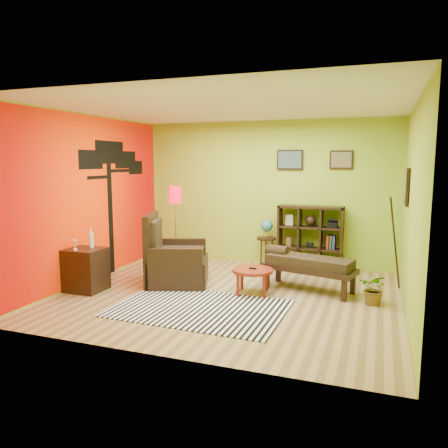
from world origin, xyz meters
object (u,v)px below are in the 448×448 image
(armchair, at_px, (173,263))
(side_cabinet, at_px, (86,269))
(floor_lamp, at_px, (175,202))
(cube_shelf, at_px, (311,238))
(bench, at_px, (307,264))
(potted_plant, at_px, (375,292))
(coffee_table, at_px, (253,272))
(globe_table, at_px, (267,231))

(armchair, bearing_deg, side_cabinet, -143.82)
(floor_lamp, distance_m, cube_shelf, 2.61)
(bench, height_order, potted_plant, bench)
(coffee_table, height_order, cube_shelf, cube_shelf)
(potted_plant, bearing_deg, side_cabinet, -169.17)
(armchair, xyz_separation_m, side_cabinet, (-1.12, -0.82, -0.02))
(floor_lamp, bearing_deg, armchair, -66.72)
(floor_lamp, distance_m, potted_plant, 3.80)
(cube_shelf, bearing_deg, potted_plant, -56.04)
(coffee_table, xyz_separation_m, side_cabinet, (-2.51, -0.74, 0.01))
(side_cabinet, bearing_deg, potted_plant, 10.83)
(cube_shelf, xyz_separation_m, bench, (0.15, -1.39, -0.17))
(coffee_table, height_order, side_cabinet, side_cabinet)
(armchair, height_order, side_cabinet, armchair)
(globe_table, bearing_deg, bench, -53.68)
(potted_plant, bearing_deg, armchair, -179.99)
(cube_shelf, bearing_deg, side_cabinet, -140.36)
(globe_table, xyz_separation_m, cube_shelf, (0.84, 0.03, -0.09))
(side_cabinet, height_order, floor_lamp, floor_lamp)
(coffee_table, relative_size, potted_plant, 1.36)
(bench, bearing_deg, globe_table, 126.32)
(side_cabinet, xyz_separation_m, globe_table, (2.27, 2.55, 0.35))
(side_cabinet, distance_m, potted_plant, 4.38)
(coffee_table, bearing_deg, side_cabinet, -163.57)
(coffee_table, distance_m, armchair, 1.39)
(side_cabinet, xyz_separation_m, cube_shelf, (3.11, 2.58, 0.26))
(floor_lamp, bearing_deg, bench, -10.92)
(armchair, bearing_deg, bench, 9.67)
(side_cabinet, relative_size, cube_shelf, 0.82)
(side_cabinet, height_order, potted_plant, side_cabinet)
(side_cabinet, xyz_separation_m, floor_lamp, (0.76, 1.67, 0.93))
(coffee_table, relative_size, cube_shelf, 0.52)
(bench, bearing_deg, side_cabinet, -160.04)
(cube_shelf, distance_m, bench, 1.41)
(cube_shelf, bearing_deg, globe_table, -177.65)
(side_cabinet, distance_m, bench, 3.48)
(coffee_table, bearing_deg, globe_table, 97.75)
(coffee_table, relative_size, floor_lamp, 0.40)
(potted_plant, bearing_deg, globe_table, 139.66)
(armchair, bearing_deg, globe_table, 56.39)
(globe_table, bearing_deg, side_cabinet, -131.72)
(floor_lamp, relative_size, potted_plant, 3.40)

